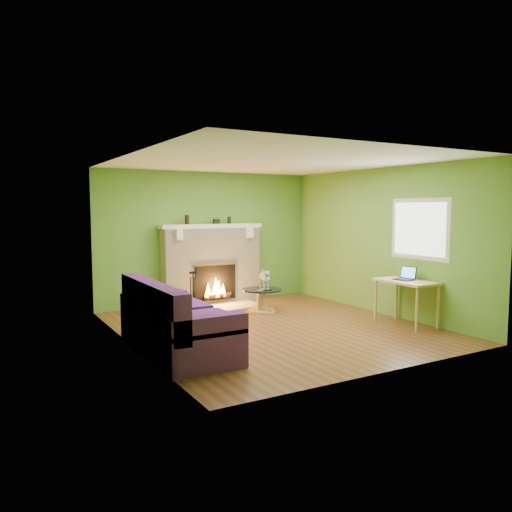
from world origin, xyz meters
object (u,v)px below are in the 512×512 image
(sofa, at_px, (174,325))
(cat, at_px, (264,278))
(coffee_table, at_px, (262,298))
(desk, at_px, (406,286))

(sofa, height_order, cat, sofa)
(cat, bearing_deg, sofa, -125.95)
(cat, bearing_deg, coffee_table, -129.52)
(coffee_table, bearing_deg, cat, 32.01)
(desk, bearing_deg, sofa, 173.88)
(sofa, height_order, coffee_table, sofa)
(desk, distance_m, cat, 2.55)
(coffee_table, distance_m, cat, 0.37)
(coffee_table, height_order, cat, cat)
(sofa, height_order, desk, sofa)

